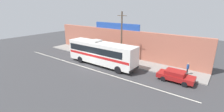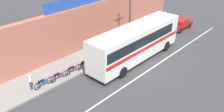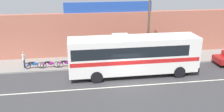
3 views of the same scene
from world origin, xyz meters
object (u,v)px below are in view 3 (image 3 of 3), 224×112
(motorcycle_orange, at_px, (34,64))
(pedestrian_near_shop, at_px, (24,59))
(intercity_bus, at_px, (133,54))
(utility_pole, at_px, (149,23))
(motorcycle_green, at_px, (50,64))
(motorcycle_black, at_px, (66,63))
(motorcycle_blue, at_px, (82,62))

(motorcycle_orange, height_order, pedestrian_near_shop, pedestrian_near_shop)
(intercity_bus, relative_size, utility_pole, 1.46)
(intercity_bus, relative_size, motorcycle_green, 6.06)
(motorcycle_green, relative_size, pedestrian_near_shop, 1.18)
(motorcycle_black, bearing_deg, motorcycle_blue, -1.54)
(motorcycle_blue, height_order, pedestrian_near_shop, pedestrian_near_shop)
(intercity_bus, bearing_deg, motorcycle_blue, 151.16)
(utility_pole, bearing_deg, pedestrian_near_shop, 177.44)
(motorcycle_green, height_order, motorcycle_blue, same)
(intercity_bus, height_order, motorcycle_orange, intercity_bus)
(utility_pole, xyz_separation_m, motorcycle_green, (-9.64, 0.06, -3.65))
(motorcycle_blue, distance_m, motorcycle_black, 1.50)
(intercity_bus, distance_m, motorcycle_orange, 9.53)
(intercity_bus, relative_size, motorcycle_blue, 6.05)
(motorcycle_orange, bearing_deg, utility_pole, -0.74)
(utility_pole, distance_m, motorcycle_black, 8.87)
(pedestrian_near_shop, bearing_deg, motorcycle_orange, -23.30)
(utility_pole, height_order, motorcycle_black, utility_pole)
(pedestrian_near_shop, bearing_deg, motorcycle_blue, -5.63)
(motorcycle_green, bearing_deg, intercity_bus, -18.55)
(intercity_bus, xyz_separation_m, motorcycle_orange, (-9.04, 2.62, -1.50))
(motorcycle_green, xyz_separation_m, pedestrian_near_shop, (-2.41, 0.48, 0.50))
(motorcycle_green, relative_size, motorcycle_orange, 1.03)
(pedestrian_near_shop, bearing_deg, intercity_bus, -16.84)
(motorcycle_orange, height_order, motorcycle_blue, same)
(intercity_bus, bearing_deg, motorcycle_orange, 163.85)
(motorcycle_orange, relative_size, motorcycle_blue, 0.96)
(utility_pole, height_order, motorcycle_green, utility_pole)
(intercity_bus, distance_m, motorcycle_blue, 5.34)
(utility_pole, distance_m, motorcycle_orange, 11.72)
(intercity_bus, distance_m, motorcycle_black, 6.67)
(motorcycle_black, height_order, pedestrian_near_shop, pedestrian_near_shop)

